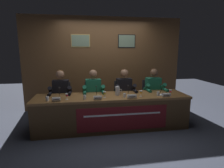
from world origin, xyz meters
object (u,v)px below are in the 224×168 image
object	(u,v)px
juice_glass_center_right	(141,92)
juice_glass_far_right	(170,91)
microphone_center_left	(97,93)
conference_table	(113,107)
panelist_center_left	(94,92)
water_pitcher_central	(118,91)
document_stack_far_right	(163,95)
nameplate_center_right	(132,97)
water_cup_far_left	(47,99)
microphone_far_left	(59,95)
water_cup_center_left	(85,97)
chair_far_right	(151,98)
chair_center_left	(93,101)
microphone_center_right	(129,92)
juice_glass_far_left	(67,95)
nameplate_center_left	(98,98)
juice_glass_center_left	(104,93)
chair_far_left	(62,102)
panelist_center_right	(125,91)
water_cup_center_right	(124,96)
panelist_far_left	(61,93)
chair_center_right	(123,99)
nameplate_far_left	(56,99)
panelist_far_right	(154,90)
nameplate_far_right	(166,95)

from	to	relation	value
juice_glass_center_right	juice_glass_far_right	distance (m)	0.67
microphone_center_left	juice_glass_far_right	bearing A→B (deg)	-5.11
conference_table	panelist_center_left	size ratio (longest dim) A/B	2.64
water_pitcher_central	document_stack_far_right	world-z (taller)	water_pitcher_central
nameplate_center_right	water_pitcher_central	size ratio (longest dim) A/B	0.91
water_cup_far_left	nameplate_center_right	bearing A→B (deg)	-3.21
document_stack_far_right	water_pitcher_central	bearing A→B (deg)	171.87
microphone_far_left	microphone_center_left	bearing A→B (deg)	1.56
water_cup_center_left	document_stack_far_right	xyz separation A→B (m)	(1.70, 0.09, -0.03)
water_cup_far_left	microphone_far_left	world-z (taller)	microphone_far_left
microphone_far_left	chair_far_right	world-z (taller)	microphone_far_left
chair_center_left	microphone_center_right	distance (m)	1.04
juice_glass_far_left	water_pitcher_central	xyz separation A→B (m)	(1.06, 0.19, 0.01)
water_pitcher_central	document_stack_far_right	bearing A→B (deg)	-8.13
nameplate_center_left	microphone_center_right	xyz separation A→B (m)	(0.70, 0.25, 0.03)
microphone_center_left	microphone_center_right	distance (m)	0.69
juice_glass_far_left	microphone_center_right	xyz separation A→B (m)	(1.30, 0.12, -0.01)
juice_glass_center_left	microphone_center_left	xyz separation A→B (m)	(-0.15, 0.10, -0.01)
nameplate_center_right	chair_far_right	bearing A→B (deg)	49.97
conference_table	juice_glass_far_right	world-z (taller)	juice_glass_far_right
chair_far_left	water_cup_center_left	bearing A→B (deg)	-56.74
panelist_center_right	water_cup_center_right	world-z (taller)	panelist_center_right
panelist_far_left	chair_center_right	size ratio (longest dim) A/B	1.36
nameplate_far_left	nameplate_center_right	xyz separation A→B (m)	(1.48, -0.02, 0.00)
microphone_center_left	panelist_far_right	bearing A→B (deg)	16.48
chair_center_left	water_cup_center_left	bearing A→B (deg)	-104.70
juice_glass_far_left	panelist_center_right	bearing A→B (deg)	23.61
nameplate_far_left	microphone_center_left	distance (m)	0.83
microphone_center_left	juice_glass_far_right	size ratio (longest dim) A/B	1.74
conference_table	water_cup_center_left	xyz separation A→B (m)	(-0.59, -0.12, 0.26)
panelist_far_right	nameplate_far_right	size ratio (longest dim) A/B	7.00
conference_table	nameplate_center_right	xyz separation A→B (m)	(0.36, -0.21, 0.26)
chair_center_left	juice_glass_center_left	size ratio (longest dim) A/B	7.41
nameplate_center_left	panelist_far_right	xyz separation A→B (m)	(1.46, 0.70, -0.03)
panelist_center_left	nameplate_far_right	distance (m)	1.63
juice_glass_far_right	juice_glass_center_right	bearing A→B (deg)	-179.88
panelist_center_right	nameplate_far_right	world-z (taller)	panelist_center_right
water_cup_far_left	chair_center_left	world-z (taller)	chair_center_left
nameplate_far_left	chair_center_left	xyz separation A→B (m)	(0.75, 0.88, -0.31)
chair_far_right	nameplate_center_right	bearing A→B (deg)	-130.03
panelist_far_left	juice_glass_center_right	xyz separation A→B (m)	(1.71, -0.57, 0.08)
panelist_center_right	water_cup_far_left	bearing A→B (deg)	-159.92
juice_glass_far_left	panelist_center_left	size ratio (longest dim) A/B	0.10
microphone_far_left	chair_center_left	xyz separation A→B (m)	(0.72, 0.65, -0.35)
juice_glass_far_left	water_pitcher_central	size ratio (longest dim) A/B	0.59
microphone_far_left	chair_center_right	bearing A→B (deg)	23.93
nameplate_center_right	panelist_far_right	distance (m)	1.04
microphone_far_left	panelist_center_left	distance (m)	0.85
juice_glass_far_left	juice_glass_center_left	size ratio (longest dim) A/B	1.00
microphone_far_left	nameplate_center_right	bearing A→B (deg)	-9.93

